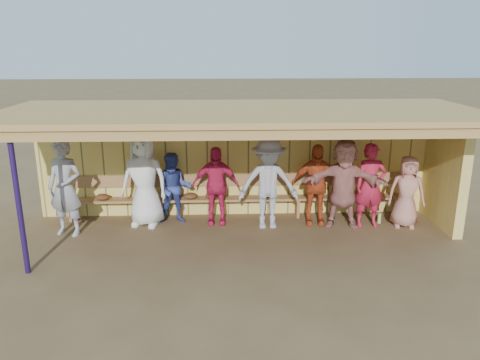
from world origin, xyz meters
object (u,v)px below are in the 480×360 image
player_e (268,184)px  player_f (344,183)px  player_a (65,188)px  player_b (144,179)px  player_extra (315,185)px  bench (238,193)px  player_d (215,186)px  player_c (174,188)px  player_g (370,186)px  player_h (407,192)px

player_e → player_f: bearing=-0.6°
player_a → player_b: player_b is taller
player_extra → bench: (-1.57, 0.50, -0.33)m
player_b → player_d: 1.47m
player_f → player_extra: bearing=173.8°
player_c → player_b: bearing=-171.2°
player_c → player_g: size_ratio=0.87×
player_a → player_f: 5.54m
player_c → bench: 1.41m
player_d → player_e: size_ratio=0.88×
player_d → bench: (0.49, 0.40, -0.30)m
player_c → player_f: (3.48, -0.36, 0.17)m
player_a → player_f: bearing=17.0°
player_h → player_f: bearing=-171.9°
player_e → bench: size_ratio=0.25×
player_c → bench: (1.36, 0.31, -0.23)m
player_c → player_a: bearing=-166.4°
player_c → player_f: player_f is taller
player_d → player_g: (3.17, -0.28, 0.04)m
player_h → player_c: bearing=-173.8°
player_d → player_b: bearing=-178.7°
player_g → player_h: 0.75m
player_h → bench: size_ratio=0.20×
player_b → player_d: player_b is taller
player_a → player_d: size_ratio=1.16×
player_extra → player_h: bearing=-4.5°
player_a → bench: player_a is taller
player_b → player_h: size_ratio=1.33×
player_b → player_extra: player_b is taller
player_a → player_extra: 5.00m
player_d → player_f: player_f is taller
player_a → player_f: size_ratio=1.04×
player_f → player_extra: size_ratio=1.08×
player_b → player_h: (5.36, -0.33, -0.24)m
player_h → bench: bearing=179.2°
player_d → player_f: size_ratio=0.90×
player_extra → bench: 1.68m
player_h → player_extra: 1.86m
player_a → player_b: bearing=32.2°
player_d → player_extra: size_ratio=0.97×
player_b → bench: size_ratio=0.26×
player_h → player_extra: size_ratio=0.88×
player_c → player_f: bearing=-7.8°
player_a → player_c: player_a is taller
player_f → bench: 2.26m
player_e → player_extra: bearing=8.7°
player_f → bench: bearing=172.8°
player_f → bench: (-2.12, 0.67, -0.40)m
player_h → player_extra: player_extra is taller
player_g → bench: (-2.67, 0.68, -0.34)m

